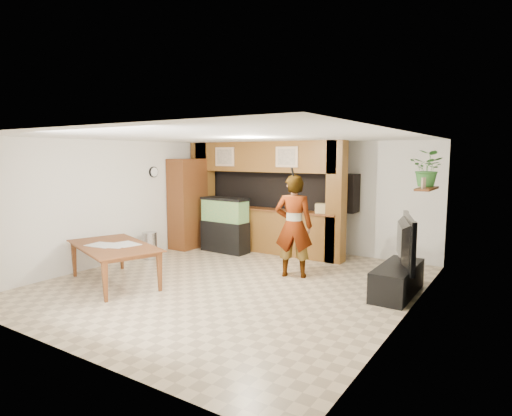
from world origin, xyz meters
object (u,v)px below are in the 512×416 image
Objects in this scene: pantry_cabinet at (188,204)px; dining_table at (112,265)px; aquarium at (225,225)px; person at (294,226)px; television at (399,241)px.

dining_table is (0.91, -3.04, -0.75)m from pantry_cabinet.
person is at bearing -20.04° from aquarium.
aquarium is at bearing 5.36° from pantry_cabinet.
television is 0.74× the size of person.
television reaches higher than aquarium.
pantry_cabinet reaches higher than dining_table.
aquarium is 3.15m from dining_table.
aquarium is at bearing -43.10° from person.
aquarium is (1.07, 0.10, -0.47)m from pantry_cabinet.
pantry_cabinet is at bearing 61.86° from television.
pantry_cabinet reaches higher than television.
aquarium is at bearing 107.09° from dining_table.
person is (2.34, -0.97, 0.34)m from aquarium.
person is at bearing 60.95° from dining_table.
aquarium is 0.67× the size of person.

